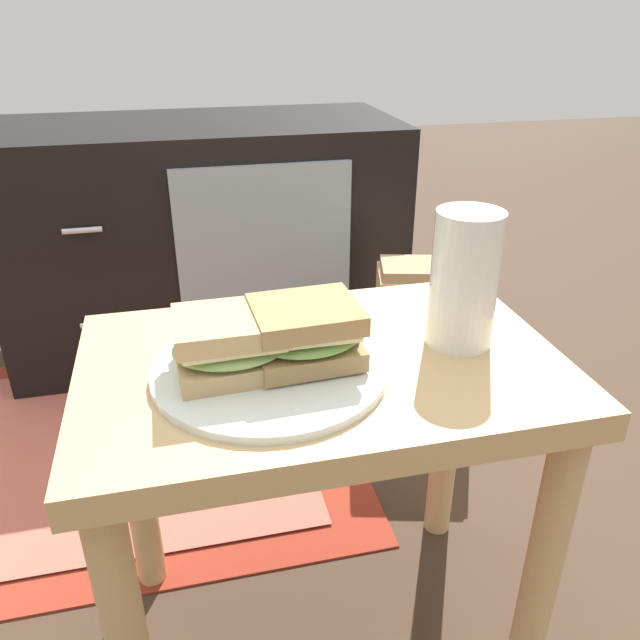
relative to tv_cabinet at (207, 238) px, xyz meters
The scene contains 9 objects.
ground_plane 0.99m from the tv_cabinet, 85.28° to the right, with size 8.00×8.00×0.00m, color #3D2B1E.
side_table 0.95m from the tv_cabinet, 85.28° to the right, with size 0.56×0.36×0.46m.
tv_cabinet is the anchor object (origin of this frame).
area_rug 0.61m from the tv_cabinet, 125.66° to the right, with size 1.12×0.79×0.01m.
plate 0.98m from the tv_cabinet, 89.16° to the right, with size 0.26×0.26×0.01m, color silver.
sandwich_front 0.99m from the tv_cabinet, 91.61° to the right, with size 0.13×0.11×0.07m.
sandwich_back 0.99m from the tv_cabinet, 86.70° to the right, with size 0.13×0.11×0.07m.
beer_glass 1.01m from the tv_cabinet, 75.26° to the right, with size 0.08×0.08×0.17m.
paper_bag 0.63m from the tv_cabinet, 46.78° to the right, with size 0.24×0.18×0.36m.
Camera 1 is at (-0.15, -0.62, 0.83)m, focal length 35.31 mm.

